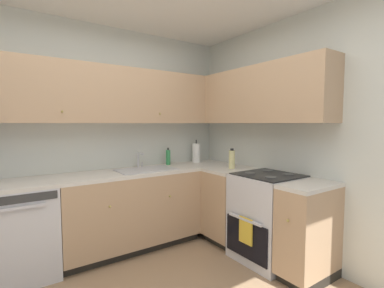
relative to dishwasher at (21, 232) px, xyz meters
name	(u,v)px	position (x,y,z in m)	size (l,w,h in m)	color
wall_back	(85,137)	(0.68, 0.33, 0.85)	(3.67, 0.05, 2.58)	silver
wall_right	(317,139)	(2.49, -1.41, 0.85)	(0.05, 3.52, 2.58)	silver
dishwasher	(21,232)	(0.00, 0.00, 0.00)	(0.60, 0.63, 0.87)	silver
lower_cabinets_back	(131,211)	(1.08, 0.00, 0.00)	(1.56, 0.62, 0.87)	tan
countertop_back	(130,173)	(1.08, 0.00, 0.45)	(2.76, 0.60, 0.04)	beige
lower_cabinets_right	(258,216)	(2.17, -0.96, 0.00)	(0.62, 1.42, 0.87)	tan
countertop_right	(259,175)	(2.16, -0.96, 0.45)	(0.60, 1.42, 0.03)	beige
oven_range	(268,216)	(2.18, -1.08, 0.02)	(0.68, 0.62, 1.05)	silver
upper_cabinets_back	(111,95)	(0.92, 0.14, 1.33)	(2.44, 0.34, 0.63)	tan
upper_cabinets_right	(251,96)	(2.30, -0.69, 1.33)	(0.32, 1.97, 0.63)	tan
sink	(146,173)	(1.27, -0.03, 0.43)	(0.67, 0.40, 0.10)	#B7B7BC
faucet	(139,158)	(1.28, 0.18, 0.58)	(0.07, 0.16, 0.19)	silver
soap_bottle	(168,157)	(1.69, 0.18, 0.57)	(0.06, 0.06, 0.22)	#338C4C
paper_towel_roll	(196,153)	(2.13, 0.16, 0.60)	(0.11, 0.11, 0.32)	white
oil_bottle	(232,159)	(2.16, -0.53, 0.58)	(0.07, 0.07, 0.24)	beige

